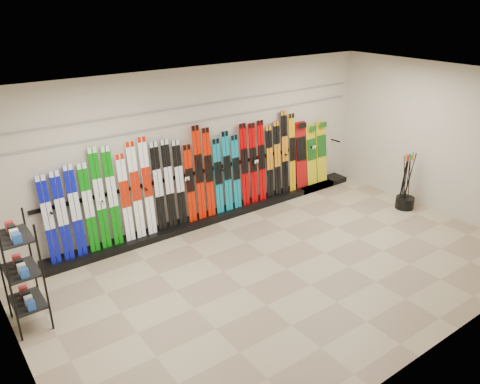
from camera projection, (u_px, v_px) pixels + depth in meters
floor at (287, 269)px, 7.72m from camera, size 8.00×8.00×0.00m
back_wall at (204, 146)px, 8.99m from camera, size 8.00×0.00×8.00m
left_wall at (9, 269)px, 4.96m from camera, size 0.00×5.00×5.00m
right_wall at (441, 140)px, 9.30m from camera, size 0.00×5.00×5.00m
ceiling at (295, 86)px, 6.54m from camera, size 8.00×8.00×0.00m
ski_rack_base at (221, 214)px, 9.51m from camera, size 8.00×0.40×0.12m
skis at (190, 180)px, 8.83m from camera, size 5.37×0.19×1.84m
snowboards at (311, 154)px, 10.64m from camera, size 0.94×0.23×1.49m
accessory_rack at (22, 274)px, 6.15m from camera, size 0.40×0.60×1.58m
pole_bin at (405, 203)px, 9.87m from camera, size 0.38×0.38×0.25m
ski_poles at (406, 181)px, 9.68m from camera, size 0.35×0.24×1.18m
slatwall_rail_0 at (203, 120)px, 8.78m from camera, size 7.60×0.02×0.03m
slatwall_rail_1 at (203, 104)px, 8.66m from camera, size 7.60×0.02×0.03m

